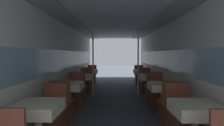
% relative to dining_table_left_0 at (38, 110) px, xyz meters
% --- Properties ---
extents(wall_left, '(0.05, 9.94, 2.29)m').
position_rel_dining_table_left_0_xyz_m(wall_left, '(-0.39, 2.70, 0.53)').
color(wall_left, silver).
rests_on(wall_left, ground_plane).
extents(wall_right, '(0.05, 9.94, 2.29)m').
position_rel_dining_table_left_0_xyz_m(wall_right, '(2.60, 2.70, 0.53)').
color(wall_right, silver).
rests_on(wall_right, ground_plane).
extents(ceiling_panel, '(3.00, 9.94, 0.07)m').
position_rel_dining_table_left_0_xyz_m(ceiling_panel, '(1.11, 2.70, 1.70)').
color(ceiling_panel, silver).
rests_on(ceiling_panel, wall_left).
extents(dining_table_left_0, '(0.62, 0.62, 0.75)m').
position_rel_dining_table_left_0_xyz_m(dining_table_left_0, '(0.00, 0.00, 0.00)').
color(dining_table_left_0, '#4C4C51').
rests_on(dining_table_left_0, ground_plane).
extents(chair_left_far_0, '(0.42, 0.42, 0.90)m').
position_rel_dining_table_left_0_xyz_m(chair_left_far_0, '(0.00, 0.57, -0.34)').
color(chair_left_far_0, brown).
rests_on(chair_left_far_0, ground_plane).
extents(dining_table_left_1, '(0.62, 0.62, 0.75)m').
position_rel_dining_table_left_0_xyz_m(dining_table_left_1, '(0.00, 1.70, 0.00)').
color(dining_table_left_1, '#4C4C51').
rests_on(dining_table_left_1, ground_plane).
extents(chair_left_near_1, '(0.42, 0.42, 0.90)m').
position_rel_dining_table_left_0_xyz_m(chair_left_near_1, '(0.00, 1.13, -0.34)').
color(chair_left_near_1, brown).
rests_on(chair_left_near_1, ground_plane).
extents(chair_left_far_1, '(0.42, 0.42, 0.90)m').
position_rel_dining_table_left_0_xyz_m(chair_left_far_1, '(0.00, 2.28, -0.34)').
color(chair_left_far_1, brown).
rests_on(chair_left_far_1, ground_plane).
extents(dining_table_left_2, '(0.62, 0.62, 0.75)m').
position_rel_dining_table_left_0_xyz_m(dining_table_left_2, '(0.00, 3.41, 0.00)').
color(dining_table_left_2, '#4C4C51').
rests_on(dining_table_left_2, ground_plane).
extents(chair_left_near_2, '(0.42, 0.42, 0.90)m').
position_rel_dining_table_left_0_xyz_m(chair_left_near_2, '(0.00, 2.83, -0.34)').
color(chair_left_near_2, brown).
rests_on(chair_left_near_2, ground_plane).
extents(chair_left_far_2, '(0.42, 0.42, 0.90)m').
position_rel_dining_table_left_0_xyz_m(chair_left_far_2, '(0.00, 3.98, -0.34)').
color(chair_left_far_2, brown).
rests_on(chair_left_far_2, ground_plane).
extents(support_pole_left_2, '(0.05, 0.05, 2.29)m').
position_rel_dining_table_left_0_xyz_m(support_pole_left_2, '(0.35, 3.41, 0.51)').
color(support_pole_left_2, silver).
rests_on(support_pole_left_2, ground_plane).
extents(dining_table_left_3, '(0.62, 0.62, 0.75)m').
position_rel_dining_table_left_0_xyz_m(dining_table_left_3, '(0.00, 5.11, 0.00)').
color(dining_table_left_3, '#4C4C51').
rests_on(dining_table_left_3, ground_plane).
extents(chair_left_near_3, '(0.42, 0.42, 0.90)m').
position_rel_dining_table_left_0_xyz_m(chair_left_near_3, '(0.00, 4.54, -0.34)').
color(chair_left_near_3, brown).
rests_on(chair_left_near_3, ground_plane).
extents(chair_left_far_3, '(0.42, 0.42, 0.90)m').
position_rel_dining_table_left_0_xyz_m(chair_left_far_3, '(0.00, 5.69, -0.34)').
color(chair_left_far_3, brown).
rests_on(chair_left_far_3, ground_plane).
extents(dining_table_right_0, '(0.62, 0.62, 0.75)m').
position_rel_dining_table_left_0_xyz_m(dining_table_right_0, '(2.22, 0.00, 0.00)').
color(dining_table_right_0, '#4C4C51').
rests_on(dining_table_right_0, ground_plane).
extents(chair_right_far_0, '(0.42, 0.42, 0.90)m').
position_rel_dining_table_left_0_xyz_m(chair_right_far_0, '(2.22, 0.57, -0.34)').
color(chair_right_far_0, brown).
rests_on(chair_right_far_0, ground_plane).
extents(dining_table_right_1, '(0.62, 0.62, 0.75)m').
position_rel_dining_table_left_0_xyz_m(dining_table_right_1, '(2.22, 1.70, 0.00)').
color(dining_table_right_1, '#4C4C51').
rests_on(dining_table_right_1, ground_plane).
extents(chair_right_near_1, '(0.42, 0.42, 0.90)m').
position_rel_dining_table_left_0_xyz_m(chair_right_near_1, '(2.22, 1.13, -0.34)').
color(chair_right_near_1, brown).
rests_on(chair_right_near_1, ground_plane).
extents(chair_right_far_1, '(0.42, 0.42, 0.90)m').
position_rel_dining_table_left_0_xyz_m(chair_right_far_1, '(2.22, 2.28, -0.34)').
color(chair_right_far_1, brown).
rests_on(chair_right_far_1, ground_plane).
extents(dining_table_right_2, '(0.62, 0.62, 0.75)m').
position_rel_dining_table_left_0_xyz_m(dining_table_right_2, '(2.22, 3.41, 0.00)').
color(dining_table_right_2, '#4C4C51').
rests_on(dining_table_right_2, ground_plane).
extents(chair_right_near_2, '(0.42, 0.42, 0.90)m').
position_rel_dining_table_left_0_xyz_m(chair_right_near_2, '(2.22, 2.83, -0.34)').
color(chair_right_near_2, brown).
rests_on(chair_right_near_2, ground_plane).
extents(chair_right_far_2, '(0.42, 0.42, 0.90)m').
position_rel_dining_table_left_0_xyz_m(chair_right_far_2, '(2.22, 3.98, -0.34)').
color(chair_right_far_2, brown).
rests_on(chair_right_far_2, ground_plane).
extents(support_pole_right_2, '(0.05, 0.05, 2.29)m').
position_rel_dining_table_left_0_xyz_m(support_pole_right_2, '(1.86, 3.41, 0.51)').
color(support_pole_right_2, silver).
rests_on(support_pole_right_2, ground_plane).
extents(dining_table_right_3, '(0.62, 0.62, 0.75)m').
position_rel_dining_table_left_0_xyz_m(dining_table_right_3, '(2.22, 5.11, 0.00)').
color(dining_table_right_3, '#4C4C51').
rests_on(dining_table_right_3, ground_plane).
extents(chair_right_near_3, '(0.42, 0.42, 0.90)m').
position_rel_dining_table_left_0_xyz_m(chair_right_near_3, '(2.22, 4.54, -0.34)').
color(chair_right_near_3, brown).
rests_on(chair_right_near_3, ground_plane).
extents(chair_right_far_3, '(0.42, 0.42, 0.90)m').
position_rel_dining_table_left_0_xyz_m(chair_right_far_3, '(2.22, 5.69, -0.34)').
color(chair_right_far_3, brown).
rests_on(chair_right_far_3, ground_plane).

